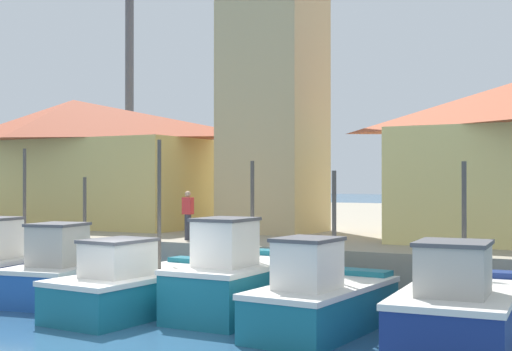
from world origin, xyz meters
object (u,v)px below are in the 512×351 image
(fishing_boat_left_outer, at_px, (72,274))
(fishing_boat_center, at_px, (322,300))
(fishing_boat_far_left, at_px, (8,268))
(dock_worker_near_tower, at_px, (188,214))
(warehouse_left, at_px, (73,161))
(fishing_boat_mid_left, at_px, (240,281))
(fishing_boat_left_inner, at_px, (141,287))
(fishing_boat_mid_right, at_px, (459,311))
(clock_tower, at_px, (274,14))
(port_crane_far, at_px, (130,98))

(fishing_boat_left_outer, bearing_deg, fishing_boat_center, -4.75)
(fishing_boat_far_left, xyz_separation_m, dock_worker_near_tower, (3.26, 4.64, 1.46))
(dock_worker_near_tower, bearing_deg, fishing_boat_left_outer, -100.83)
(fishing_boat_center, bearing_deg, warehouse_left, 149.28)
(dock_worker_near_tower, bearing_deg, fishing_boat_mid_left, -44.03)
(fishing_boat_left_inner, distance_m, fishing_boat_mid_right, 7.95)
(clock_tower, distance_m, port_crane_far, 21.18)
(fishing_boat_left_inner, height_order, fishing_boat_center, fishing_boat_left_inner)
(port_crane_far, bearing_deg, warehouse_left, -61.39)
(clock_tower, relative_size, warehouse_left, 1.30)
(fishing_boat_center, bearing_deg, fishing_boat_left_outer, 175.25)
(fishing_boat_left_inner, bearing_deg, warehouse_left, 139.26)
(fishing_boat_left_inner, bearing_deg, fishing_boat_mid_left, 22.36)
(fishing_boat_left_inner, distance_m, clock_tower, 13.42)
(fishing_boat_left_inner, distance_m, warehouse_left, 15.19)
(clock_tower, bearing_deg, fishing_boat_left_outer, -100.70)
(fishing_boat_mid_left, bearing_deg, fishing_boat_left_inner, -157.64)
(fishing_boat_left_outer, bearing_deg, fishing_boat_mid_right, -4.40)
(fishing_boat_far_left, relative_size, fishing_boat_mid_left, 1.16)
(fishing_boat_center, height_order, warehouse_left, warehouse_left)
(dock_worker_near_tower, bearing_deg, fishing_boat_far_left, -125.05)
(fishing_boat_center, bearing_deg, dock_worker_near_tower, 143.56)
(fishing_boat_far_left, distance_m, fishing_boat_left_inner, 5.38)
(fishing_boat_left_outer, relative_size, fishing_boat_mid_left, 1.04)
(fishing_boat_left_outer, relative_size, fishing_boat_mid_right, 0.97)
(fishing_boat_left_outer, distance_m, fishing_boat_mid_right, 10.94)
(fishing_boat_left_outer, bearing_deg, fishing_boat_left_inner, -13.59)
(fishing_boat_far_left, bearing_deg, port_crane_far, 120.43)
(fishing_boat_left_outer, relative_size, fishing_boat_left_inner, 0.88)
(clock_tower, distance_m, warehouse_left, 11.37)
(fishing_boat_mid_left, xyz_separation_m, port_crane_far, (-20.53, 21.51, 7.89))
(fishing_boat_left_outer, height_order, fishing_boat_center, fishing_boat_center)
(fishing_boat_far_left, height_order, fishing_boat_left_inner, fishing_boat_left_inner)
(warehouse_left, relative_size, port_crane_far, 0.70)
(fishing_boat_center, height_order, clock_tower, clock_tower)
(fishing_boat_mid_left, bearing_deg, clock_tower, 111.94)
(clock_tower, height_order, warehouse_left, clock_tower)
(fishing_boat_far_left, distance_m, fishing_boat_mid_left, 7.69)
(fishing_boat_left_outer, relative_size, dock_worker_near_tower, 2.93)
(warehouse_left, bearing_deg, fishing_boat_left_outer, -47.30)
(fishing_boat_mid_right, xyz_separation_m, warehouse_left, (-19.14, 9.76, 3.46))
(fishing_boat_left_inner, distance_m, fishing_boat_mid_left, 2.53)
(fishing_boat_center, bearing_deg, fishing_boat_mid_left, 160.80)
(fishing_boat_far_left, height_order, fishing_boat_mid_right, fishing_boat_far_left)
(fishing_boat_far_left, height_order, fishing_boat_left_outer, fishing_boat_far_left)
(fishing_boat_mid_right, bearing_deg, dock_worker_near_tower, 151.88)
(port_crane_far, bearing_deg, dock_worker_near_tower, -46.95)
(fishing_boat_left_inner, xyz_separation_m, dock_worker_near_tower, (-2.09, 5.24, 1.55))
(fishing_boat_center, distance_m, fishing_boat_mid_right, 3.03)
(clock_tower, bearing_deg, port_crane_far, 143.29)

